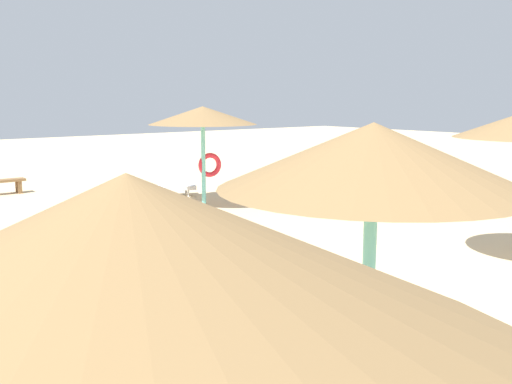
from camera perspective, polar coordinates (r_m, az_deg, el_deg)
name	(u,v)px	position (r m, az deg, el deg)	size (l,w,h in m)	color
ground_plane	(370,287)	(9.52, 11.57, -9.48)	(80.00, 80.00, 0.00)	beige
parasol_0	(203,116)	(15.83, -5.47, 7.71)	(3.05, 3.05, 2.87)	#6BC6BC
parasol_1	(130,283)	(1.52, -12.79, -9.11)	(2.46, 2.46, 2.88)	#6BC6BC
parasol_4	(373,157)	(4.92, 11.88, 3.52)	(2.72, 2.72, 2.87)	#6BC6BC
lounger_0	(149,203)	(15.18, -10.94, -1.14)	(2.02, 1.19, 0.63)	white
lounger_6	(164,187)	(17.91, -9.41, 0.52)	(2.01, 1.32, 0.64)	white
bench_0	(1,184)	(19.82, -24.70, 0.73)	(1.51, 0.42, 0.49)	brown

